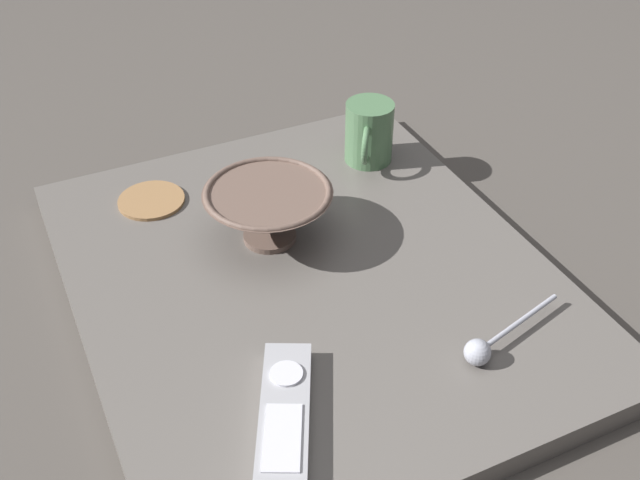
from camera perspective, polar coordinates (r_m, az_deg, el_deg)
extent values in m
plane|color=#47423D|center=(0.99, -0.69, -3.74)|extent=(6.00, 6.00, 0.00)
cube|color=#5B5651|center=(0.98, -0.70, -3.02)|extent=(0.56, 0.67, 0.03)
cylinder|color=brown|center=(1.02, -3.69, 0.31)|extent=(0.07, 0.07, 0.01)
cone|color=brown|center=(0.99, -3.78, 1.96)|extent=(0.17, 0.17, 0.06)
torus|color=brown|center=(0.98, -3.85, 3.49)|extent=(0.16, 0.16, 0.01)
cylinder|color=#4C724C|center=(1.15, 3.61, 7.88)|extent=(0.07, 0.07, 0.09)
torus|color=#4C724C|center=(1.12, 3.39, 6.94)|extent=(0.04, 0.05, 0.06)
cylinder|color=#A3A5B2|center=(0.91, 14.44, -5.79)|extent=(0.13, 0.04, 0.01)
sphere|color=#A3A5B2|center=(0.86, 11.45, -8.05)|extent=(0.03, 0.03, 0.03)
cube|color=#9E9EA3|center=(0.79, -2.64, -13.23)|extent=(0.13, 0.20, 0.02)
cylinder|color=silver|center=(0.82, -2.48, -9.74)|extent=(0.03, 0.03, 0.00)
cube|color=silver|center=(0.77, -2.76, -14.21)|extent=(0.07, 0.09, 0.00)
cylinder|color=olive|center=(1.11, -12.23, 2.85)|extent=(0.09, 0.09, 0.01)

